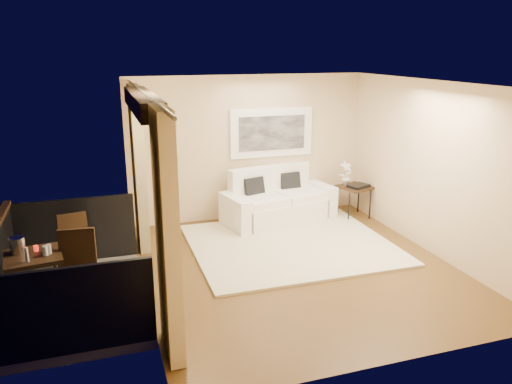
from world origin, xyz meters
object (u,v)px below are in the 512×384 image
side_table (355,189)px  balcony_chair_near (78,264)px  bistro_table (34,261)px  ice_bucket (18,245)px  orchid (346,173)px  balcony_chair_far (74,237)px  sofa (277,202)px

side_table → balcony_chair_near: 5.41m
bistro_table → ice_bucket: (-0.17, 0.12, 0.18)m
orchid → ice_bucket: orchid is taller
side_table → ice_bucket: bearing=-161.3°
orchid → bistro_table: bearing=-158.1°
balcony_chair_near → balcony_chair_far: bearing=100.2°
orchid → balcony_chair_near: orchid is taller
sofa → balcony_chair_near: (-3.50, -2.34, 0.24)m
side_table → balcony_chair_far: 5.16m
bistro_table → ice_bucket: 0.28m
bistro_table → balcony_chair_far: size_ratio=0.83×
sofa → ice_bucket: (-4.17, -2.18, 0.50)m
sofa → bistro_table: bearing=-162.1°
bistro_table → balcony_chair_near: (0.50, -0.05, -0.08)m
orchid → balcony_chair_near: 5.34m
sofa → orchid: size_ratio=4.66×
orchid → balcony_chair_far: orchid is taller
sofa → bistro_table: size_ratio=2.94×
orchid → balcony_chair_near: size_ratio=0.47×
side_table → bistro_table: bearing=-159.7°
ice_bucket → side_table: bearing=18.7°
balcony_chair_far → sofa: bearing=-168.1°
bistro_table → balcony_chair_far: (0.42, 1.11, -0.15)m
balcony_chair_near → ice_bucket: balcony_chair_near is taller
side_table → orchid: (-0.14, 0.12, 0.30)m
orchid → side_table: bearing=-41.1°
sofa → ice_bucket: bearing=-164.5°
balcony_chair_far → balcony_chair_near: 1.16m
side_table → balcony_chair_far: balcony_chair_far is taller
balcony_chair_near → side_table: bearing=28.6°
orchid → balcony_chair_near: bearing=-155.6°
orchid → balcony_chair_far: size_ratio=0.52×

